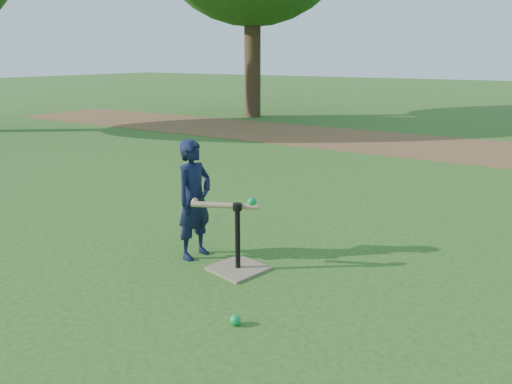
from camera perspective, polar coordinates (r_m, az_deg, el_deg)
The scene contains 6 objects.
ground at distance 4.50m, azimuth -5.50°, elevation -8.96°, with size 80.00×80.00×0.00m, color #285116.
dirt_strip at distance 11.17m, azimuth 18.91°, elevation 5.00°, with size 24.00×3.00×0.01m, color brown.
child at distance 4.65m, azimuth -7.07°, elevation -0.87°, with size 0.41×0.27×1.12m, color black.
wiffle_ball_ground at distance 3.64m, azimuth -2.38°, elevation -14.41°, with size 0.08×0.08×0.08m, color #0D9641.
batting_tee at distance 4.47m, azimuth -2.09°, elevation -7.55°, with size 0.51×0.51×0.61m.
swing_action at distance 4.36m, azimuth -3.32°, elevation -1.40°, with size 0.62×0.29×0.11m.
Camera 1 is at (2.56, -3.22, 1.85)m, focal length 35.00 mm.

